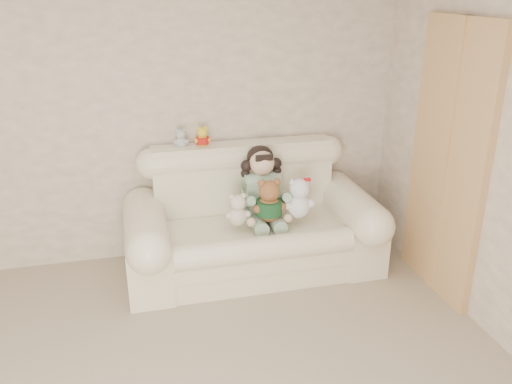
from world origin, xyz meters
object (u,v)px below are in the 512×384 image
(white_cat, at_px, (299,194))
(cream_teddy, at_px, (238,207))
(sofa, at_px, (253,214))
(brown_teddy, at_px, (269,197))
(seated_child, at_px, (262,184))

(white_cat, xyz_separation_m, cream_teddy, (-0.51, -0.03, -0.05))
(sofa, relative_size, cream_teddy, 6.62)
(sofa, distance_m, brown_teddy, 0.26)
(brown_teddy, height_order, cream_teddy, brown_teddy)
(sofa, relative_size, seated_child, 3.21)
(white_cat, bearing_deg, cream_teddy, 165.44)
(brown_teddy, bearing_deg, seated_child, 115.25)
(sofa, bearing_deg, seated_child, 40.88)
(sofa, xyz_separation_m, brown_teddy, (0.10, -0.13, 0.20))
(white_cat, bearing_deg, seated_child, 125.26)
(brown_teddy, bearing_deg, cream_teddy, -153.68)
(sofa, bearing_deg, white_cat, -18.41)
(seated_child, distance_m, brown_teddy, 0.21)
(white_cat, relative_size, cream_teddy, 1.30)
(white_cat, bearing_deg, brown_teddy, 165.50)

